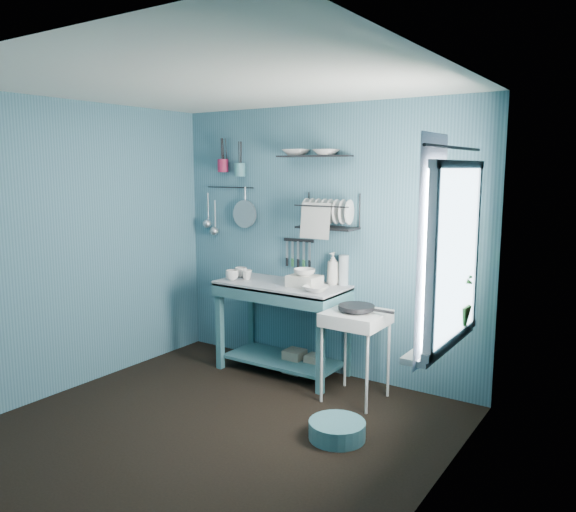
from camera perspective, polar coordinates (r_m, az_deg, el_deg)
The scene contains 36 objects.
floor at distance 4.43m, azimuth -6.97°, elevation -16.95°, with size 3.20×3.20×0.00m, color black.
ceiling at distance 4.03m, azimuth -7.67°, elevation 17.02°, with size 3.20×3.20×0.00m, color silver.
wall_back at distance 5.25m, azimuth 3.49°, elevation 1.50°, with size 3.20×3.20×0.00m, color #3A6677.
wall_front at distance 3.10m, azimuth -25.87°, elevation -4.61°, with size 3.20×3.20×0.00m, color #3A6677.
wall_left at distance 5.23m, azimuth -20.67°, elevation 0.90°, with size 3.00×3.00×0.00m, color #3A6677.
wall_right at distance 3.24m, azimuth 14.61°, elevation -3.42°, with size 3.00×3.00×0.00m, color #3A6677.
work_counter at distance 5.35m, azimuth -0.52°, elevation -7.31°, with size 1.22×0.61×0.87m, color #316068.
mug_left at distance 5.39m, azimuth -5.71°, elevation -1.94°, with size 0.12×0.12×0.10m, color silver.
mug_mid at distance 5.40m, azimuth -4.22°, elevation -1.91°, with size 0.10×0.10×0.09m, color silver.
mug_right at distance 5.52m, azimuth -4.82°, elevation -1.67°, with size 0.12×0.12×0.10m, color silver.
wash_tub at distance 5.08m, azimuth 1.68°, elevation -2.55°, with size 0.28×0.22×0.10m, color beige.
tub_bowl at distance 5.07m, azimuth 1.68°, elevation -1.66°, with size 0.20×0.20×0.06m, color silver.
soap_bottle at distance 5.16m, azimuth 4.58°, elevation -1.27°, with size 0.12×0.12×0.30m, color beige.
water_bottle at distance 5.14m, azimuth 5.66°, elevation -1.45°, with size 0.09×0.09×0.28m, color #A7B4BA.
counter_bowl at distance 4.87m, azimuth 2.86°, elevation -3.33°, with size 0.22×0.22×0.05m, color silver.
hotplate_stand at distance 4.78m, azimuth 6.87°, elevation -10.03°, with size 0.47×0.47×0.76m, color beige.
frying_pan at distance 4.67m, azimuth 6.96°, elevation -5.19°, with size 0.30×0.30×0.04m, color black.
knife_strip at distance 5.35m, azimuth 1.10°, elevation 1.61°, with size 0.32×0.02×0.03m, color black.
dish_rack at distance 5.05m, azimuth 4.04°, elevation 4.58°, with size 0.55×0.24×0.32m, color black.
upper_shelf at distance 5.14m, azimuth 2.76°, elevation 10.10°, with size 0.70×0.18×0.01m, color black.
shelf_bowl_left at distance 5.24m, azimuth 0.84°, elevation 9.91°, with size 0.23×0.23×0.06m, color silver.
shelf_bowl_right at distance 5.08m, azimuth 3.89°, elevation 10.23°, with size 0.21×0.21×0.05m, color silver.
utensil_cup_magenta at distance 5.80m, azimuth -6.63°, elevation 9.11°, with size 0.11×0.11×0.13m, color maroon.
utensil_cup_teal at distance 5.66m, azimuth -4.92°, elevation 8.73°, with size 0.11×0.11×0.13m, color teal.
colander at distance 5.68m, azimuth -4.42°, elevation 4.27°, with size 0.28×0.28×0.03m, color #A5A9AD.
ladle_outer at distance 6.00m, azimuth -8.12°, elevation 4.92°, with size 0.01×0.01×0.30m, color #A5A9AD.
ladle_inner at distance 5.95m, azimuth -7.42°, elevation 4.18°, with size 0.01×0.01×0.30m, color #A5A9AD.
hook_rail at distance 5.81m, azimuth -5.90°, elevation 6.95°, with size 0.01×0.01×0.60m, color black.
window_glass at distance 3.64m, azimuth 16.82°, elevation 0.22°, with size 1.10×1.10×0.00m, color white.
windowsill at distance 3.80m, azimuth 15.18°, elevation -8.50°, with size 0.16×0.95×0.04m, color beige.
curtain at distance 3.37m, azimuth 14.30°, elevation 0.52°, with size 1.35×1.35×0.00m, color silver.
curtain_rod at distance 3.62m, azimuth 16.60°, elevation 10.51°, with size 0.02×0.02×1.05m, color black.
potted_plant at distance 3.96m, azimuth 16.36°, elevation -4.15°, with size 0.25×0.25×0.45m, color #366A2A.
storage_tin_large at distance 5.43m, azimuth 0.68°, elevation -10.62°, with size 0.18×0.18×0.22m, color gray.
storage_tin_small at distance 5.36m, azimuth 2.68°, elevation -11.02°, with size 0.15×0.15×0.20m, color gray.
floor_basin at distance 4.24m, azimuth 5.01°, elevation -17.19°, with size 0.41×0.41×0.13m, color teal.
Camera 1 is at (2.62, -3.00, 1.93)m, focal length 35.00 mm.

